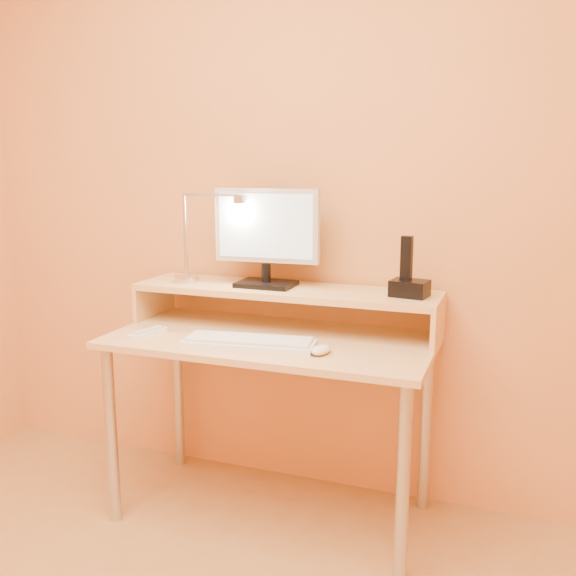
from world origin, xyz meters
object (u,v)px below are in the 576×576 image
at_px(lamp_base, 187,279).
at_px(mouse, 321,350).
at_px(keyboard, 249,344).
at_px(remote_control, 148,333).
at_px(phone_dock, 410,288).
at_px(monitor_panel, 267,226).

bearing_deg(lamp_base, mouse, -21.86).
bearing_deg(lamp_base, keyboard, -33.96).
bearing_deg(remote_control, lamp_base, 98.40).
height_order(phone_dock, remote_control, phone_dock).
distance_m(monitor_panel, lamp_base, 0.41).
xyz_separation_m(lamp_base, mouse, (0.66, -0.26, -0.16)).
bearing_deg(lamp_base, phone_dock, 1.91).
relative_size(mouse, remote_control, 0.59).
height_order(monitor_panel, mouse, monitor_panel).
bearing_deg(keyboard, monitor_panel, 92.29).
height_order(keyboard, remote_control, keyboard).
height_order(lamp_base, phone_dock, phone_dock).
bearing_deg(phone_dock, mouse, -120.53).
height_order(keyboard, mouse, mouse).
height_order(monitor_panel, phone_dock, monitor_panel).
relative_size(keyboard, mouse, 4.83).
bearing_deg(keyboard, mouse, -7.61).
distance_m(lamp_base, keyboard, 0.50).
bearing_deg(remote_control, phone_dock, 31.32).
height_order(monitor_panel, remote_control, monitor_panel).
bearing_deg(lamp_base, remote_control, -95.34).
bearing_deg(monitor_panel, phone_dock, -3.82).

